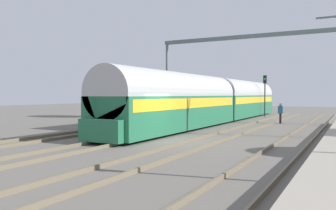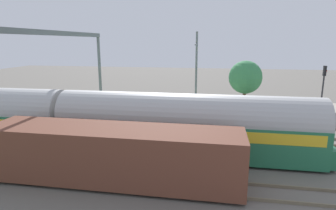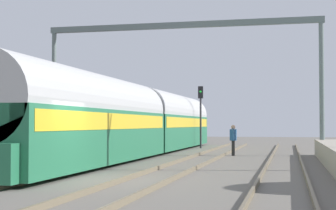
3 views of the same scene
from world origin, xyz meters
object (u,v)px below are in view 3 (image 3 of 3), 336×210
at_px(passenger_train, 139,121).
at_px(railway_signal_far, 201,108).
at_px(catenary_gantry, 180,55).
at_px(freight_car, 34,130).
at_px(person_crossing, 233,137).

height_order(passenger_train, railway_signal_far, railway_signal_far).
relative_size(passenger_train, catenary_gantry, 1.98).
relative_size(freight_car, railway_signal_far, 2.83).
relative_size(freight_car, person_crossing, 7.51).
distance_m(freight_car, railway_signal_far, 16.07).
bearing_deg(catenary_gantry, person_crossing, -14.73).
xyz_separation_m(person_crossing, catenary_gantry, (-3.21, 0.84, 4.88)).
bearing_deg(freight_car, catenary_gantry, 47.42).
bearing_deg(catenary_gantry, railway_signal_far, 90.80).
relative_size(person_crossing, catenary_gantry, 0.10).
height_order(person_crossing, catenary_gantry, catenary_gantry).
xyz_separation_m(passenger_train, freight_car, (-4.06, -4.90, -0.50)).
xyz_separation_m(passenger_train, railway_signal_far, (1.92, 9.93, 1.00)).
bearing_deg(passenger_train, freight_car, -129.65).
xyz_separation_m(passenger_train, catenary_gantry, (2.03, 1.73, 3.94)).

